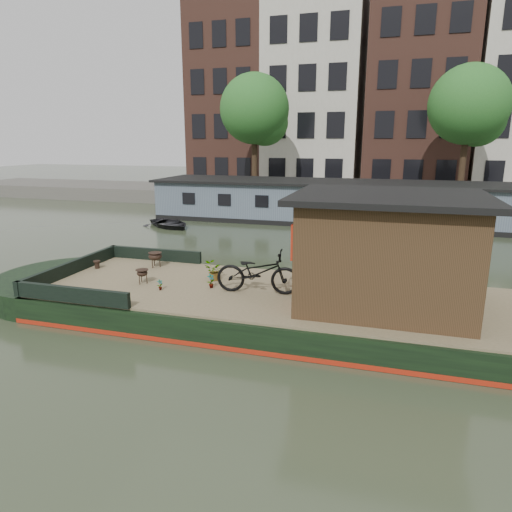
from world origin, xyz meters
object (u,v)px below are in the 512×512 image
(brazier_front, at_px, (142,276))
(potted_plant_a, at_px, (211,281))
(cabin, at_px, (386,249))
(brazier_rear, at_px, (155,260))
(bicycle, at_px, (258,272))
(dinghy, at_px, (169,221))

(brazier_front, bearing_deg, potted_plant_a, 4.49)
(cabin, distance_m, brazier_front, 5.94)
(potted_plant_a, bearing_deg, brazier_rear, 149.36)
(brazier_rear, bearing_deg, cabin, -10.95)
(potted_plant_a, height_order, brazier_front, brazier_front)
(cabin, distance_m, bicycle, 2.94)
(dinghy, bearing_deg, brazier_front, -121.45)
(potted_plant_a, bearing_deg, bicycle, -0.58)
(cabin, height_order, brazier_front, cabin)
(potted_plant_a, xyz_separation_m, brazier_rear, (-2.23, 1.32, 0.03))
(bicycle, bearing_deg, brazier_rear, 61.74)
(cabin, distance_m, brazier_rear, 6.47)
(bicycle, xyz_separation_m, brazier_rear, (-3.43, 1.33, -0.30))
(bicycle, bearing_deg, potted_plant_a, 82.45)
(dinghy, bearing_deg, brazier_rear, -120.33)
(bicycle, height_order, dinghy, bicycle)
(brazier_rear, bearing_deg, brazier_front, -73.48)
(cabin, xyz_separation_m, brazier_rear, (-6.27, 1.21, -1.01))
(potted_plant_a, xyz_separation_m, dinghy, (-6.36, 10.23, -0.53))
(potted_plant_a, bearing_deg, cabin, 1.53)
(brazier_rear, height_order, dinghy, brazier_rear)
(potted_plant_a, xyz_separation_m, brazier_front, (-1.80, -0.14, 0.00))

